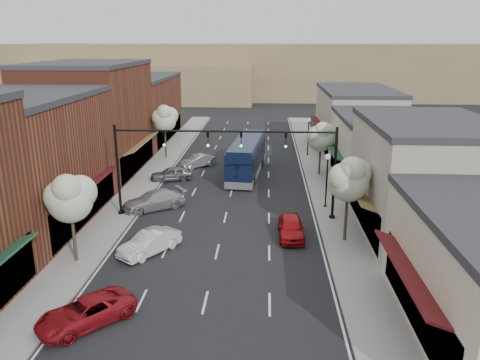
# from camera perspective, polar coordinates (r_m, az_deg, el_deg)

# --- Properties ---
(ground) EXTENTS (160.00, 160.00, 0.00)m
(ground) POSITION_cam_1_polar(r_m,az_deg,el_deg) (28.26, -3.23, -10.46)
(ground) COLOR black
(ground) RESTS_ON ground
(sidewalk_left) EXTENTS (2.80, 73.00, 0.15)m
(sidewalk_left) POSITION_cam_1_polar(r_m,az_deg,el_deg) (46.73, -10.99, 0.47)
(sidewalk_left) COLOR gray
(sidewalk_left) RESTS_ON ground
(sidewalk_right) EXTENTS (2.80, 73.00, 0.15)m
(sidewalk_right) POSITION_cam_1_polar(r_m,az_deg,el_deg) (45.64, 9.92, 0.14)
(sidewalk_right) COLOR gray
(sidewalk_right) RESTS_ON ground
(curb_left) EXTENTS (0.25, 73.00, 0.17)m
(curb_left) POSITION_cam_1_polar(r_m,az_deg,el_deg) (46.40, -9.31, 0.45)
(curb_left) COLOR gray
(curb_left) RESTS_ON ground
(curb_right) EXTENTS (0.25, 73.00, 0.17)m
(curb_right) POSITION_cam_1_polar(r_m,az_deg,el_deg) (45.50, 8.17, 0.17)
(curb_right) COLOR gray
(curb_right) RESTS_ON ground
(bldg_left_midnear) EXTENTS (10.14, 14.10, 9.40)m
(bldg_left_midnear) POSITION_cam_1_polar(r_m,az_deg,el_deg) (36.37, -25.12, 2.02)
(bldg_left_midnear) COLOR brown
(bldg_left_midnear) RESTS_ON ground
(bldg_left_midfar) EXTENTS (10.14, 14.10, 10.90)m
(bldg_left_midfar) POSITION_cam_1_polar(r_m,az_deg,el_deg) (48.73, -17.64, 7.09)
(bldg_left_midfar) COLOR brown
(bldg_left_midfar) RESTS_ON ground
(bldg_left_far) EXTENTS (10.14, 18.10, 8.40)m
(bldg_left_far) POSITION_cam_1_polar(r_m,az_deg,el_deg) (63.95, -12.54, 8.46)
(bldg_left_far) COLOR brown
(bldg_left_far) RESTS_ON ground
(bldg_right_midnear) EXTENTS (9.14, 12.10, 7.90)m
(bldg_right_midnear) POSITION_cam_1_polar(r_m,az_deg,el_deg) (33.99, 21.52, 0.19)
(bldg_right_midnear) COLOR #A1998A
(bldg_right_midnear) RESTS_ON ground
(bldg_right_midfar) EXTENTS (9.14, 12.10, 6.40)m
(bldg_right_midfar) POSITION_cam_1_polar(r_m,az_deg,el_deg) (45.34, 16.86, 3.60)
(bldg_right_midfar) COLOR beige
(bldg_right_midfar) RESTS_ON ground
(bldg_right_far) EXTENTS (9.14, 16.10, 7.40)m
(bldg_right_far) POSITION_cam_1_polar(r_m,az_deg,el_deg) (58.70, 13.84, 7.18)
(bldg_right_far) COLOR #A1998A
(bldg_right_far) RESTS_ON ground
(hill_far) EXTENTS (120.00, 30.00, 12.00)m
(hill_far) POSITION_cam_1_polar(r_m,az_deg,el_deg) (115.22, 1.79, 13.27)
(hill_far) COLOR #7A6647
(hill_far) RESTS_ON ground
(hill_near) EXTENTS (50.00, 20.00, 8.00)m
(hill_near) POSITION_cam_1_polar(r_m,az_deg,el_deg) (107.07, -12.18, 11.57)
(hill_near) COLOR #7A6647
(hill_near) RESTS_ON ground
(signal_mast_right) EXTENTS (8.22, 0.46, 7.00)m
(signal_mast_right) POSITION_cam_1_polar(r_m,az_deg,el_deg) (34.09, 7.59, 2.53)
(signal_mast_right) COLOR black
(signal_mast_right) RESTS_ON ground
(signal_mast_left) EXTENTS (8.22, 0.46, 7.00)m
(signal_mast_left) POSITION_cam_1_polar(r_m,az_deg,el_deg) (35.06, -11.07, 2.75)
(signal_mast_left) COLOR black
(signal_mast_left) RESTS_ON ground
(tree_right_near) EXTENTS (2.85, 2.65, 5.95)m
(tree_right_near) POSITION_cam_1_polar(r_m,az_deg,el_deg) (30.60, 13.21, 0.25)
(tree_right_near) COLOR #47382B
(tree_right_near) RESTS_ON ground
(tree_right_far) EXTENTS (2.85, 2.65, 5.43)m
(tree_right_far) POSITION_cam_1_polar(r_m,az_deg,el_deg) (46.10, 9.90, 5.33)
(tree_right_far) COLOR #47382B
(tree_right_far) RESTS_ON ground
(tree_left_near) EXTENTS (2.85, 2.65, 5.69)m
(tree_left_near) POSITION_cam_1_polar(r_m,az_deg,el_deg) (28.67, -20.02, -1.93)
(tree_left_near) COLOR #47382B
(tree_left_near) RESTS_ON ground
(tree_left_far) EXTENTS (2.85, 2.65, 6.13)m
(tree_left_far) POSITION_cam_1_polar(r_m,az_deg,el_deg) (52.79, -9.17, 7.46)
(tree_left_far) COLOR #47382B
(tree_left_far) RESTS_ON ground
(lamp_post_near) EXTENTS (0.44, 0.44, 4.44)m
(lamp_post_near) POSITION_cam_1_polar(r_m,az_deg,el_deg) (37.14, 10.58, 0.98)
(lamp_post_near) COLOR black
(lamp_post_near) RESTS_ON ground
(lamp_post_far) EXTENTS (0.44, 0.44, 4.44)m
(lamp_post_far) POSITION_cam_1_polar(r_m,az_deg,el_deg) (54.10, 8.34, 6.00)
(lamp_post_far) COLOR black
(lamp_post_far) RESTS_ON ground
(coach_bus) EXTENTS (3.57, 11.64, 3.51)m
(coach_bus) POSITION_cam_1_polar(r_m,az_deg,el_deg) (46.33, 0.86, 2.89)
(coach_bus) COLOR black
(coach_bus) RESTS_ON ground
(red_hatchback) EXTENTS (1.78, 4.24, 1.43)m
(red_hatchback) POSITION_cam_1_polar(r_m,az_deg,el_deg) (32.02, 6.23, -5.74)
(red_hatchback) COLOR #9A0B0D
(red_hatchback) RESTS_ON ground
(parked_car_a) EXTENTS (4.72, 4.81, 1.28)m
(parked_car_a) POSITION_cam_1_polar(r_m,az_deg,el_deg) (23.91, -18.28, -15.04)
(parked_car_a) COLOR maroon
(parked_car_a) RESTS_ON ground
(parked_car_b) EXTENTS (3.66, 4.34, 1.40)m
(parked_car_b) POSITION_cam_1_polar(r_m,az_deg,el_deg) (30.09, -10.95, -7.51)
(parked_car_b) COLOR silver
(parked_car_b) RESTS_ON ground
(parked_car_c) EXTENTS (5.31, 4.52, 1.46)m
(parked_car_c) POSITION_cam_1_polar(r_m,az_deg,el_deg) (37.60, -10.47, -2.45)
(parked_car_c) COLOR #A5A5AA
(parked_car_c) RESTS_ON ground
(parked_car_d) EXTENTS (4.19, 2.66, 1.33)m
(parked_car_d) POSITION_cam_1_polar(r_m,az_deg,el_deg) (44.99, -8.37, 0.76)
(parked_car_d) COLOR slate
(parked_car_d) RESTS_ON ground
(parked_car_e) EXTENTS (3.90, 3.71, 1.32)m
(parked_car_e) POSITION_cam_1_polar(r_m,az_deg,el_deg) (49.49, -5.21, 2.33)
(parked_car_e) COLOR gray
(parked_car_e) RESTS_ON ground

